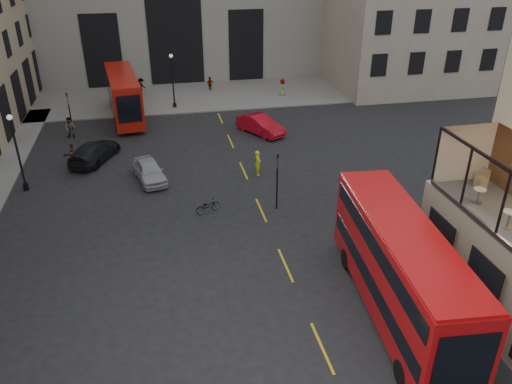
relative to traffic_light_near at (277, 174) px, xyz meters
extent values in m
plane|color=black|center=(1.00, -12.00, -2.42)|extent=(140.00, 140.00, 0.00)
cube|color=black|center=(5.98, -12.00, -0.42)|extent=(0.08, 9.20, 3.00)
cube|color=beige|center=(7.50, -7.00, 3.62)|extent=(3.00, 0.04, 2.90)
cube|color=slate|center=(6.00, -12.00, 2.28)|extent=(0.12, 10.00, 0.18)
cube|color=black|center=(6.00, -12.00, 5.03)|extent=(0.12, 10.00, 0.10)
cube|color=black|center=(-4.00, 30.96, 2.58)|extent=(6.00, 0.12, 10.00)
cube|color=black|center=(-12.00, 30.96, 1.58)|extent=(4.00, 0.12, 8.00)
cube|color=black|center=(4.00, 30.96, 1.58)|extent=(4.00, 0.12, 8.00)
cube|color=slate|center=(-5.00, 26.00, -2.36)|extent=(40.00, 12.00, 0.12)
cylinder|color=black|center=(0.00, 0.00, -1.02)|extent=(0.10, 0.10, 2.80)
imported|color=black|center=(0.00, 0.00, 0.88)|extent=(0.16, 0.20, 1.00)
cylinder|color=black|center=(-14.00, 16.00, -1.02)|extent=(0.10, 0.10, 2.80)
imported|color=black|center=(-14.00, 16.00, 0.88)|extent=(0.16, 0.20, 1.00)
cylinder|color=black|center=(-16.00, 6.00, 0.08)|extent=(0.14, 0.14, 5.00)
cylinder|color=black|center=(-16.00, 6.00, -2.17)|extent=(0.36, 0.36, 0.50)
sphere|color=silver|center=(-16.00, 6.00, 2.73)|extent=(0.36, 0.36, 0.36)
cylinder|color=black|center=(-5.00, 22.00, 0.08)|extent=(0.14, 0.14, 5.00)
cylinder|color=black|center=(-5.00, 22.00, -2.17)|extent=(0.36, 0.36, 0.50)
sphere|color=silver|center=(-5.00, 22.00, 2.73)|extent=(0.36, 0.36, 0.36)
cube|color=#A80B0E|center=(2.90, -10.50, 0.01)|extent=(3.58, 11.58, 4.04)
cube|color=black|center=(2.90, -10.50, -0.56)|extent=(3.57, 10.97, 0.83)
cube|color=black|center=(2.90, -10.50, 1.25)|extent=(3.57, 10.97, 0.83)
cube|color=#A80B0E|center=(2.90, -10.50, 2.06)|extent=(3.46, 11.35, 0.12)
cylinder|color=black|center=(2.05, -6.77, -1.91)|extent=(0.38, 1.06, 1.04)
cylinder|color=black|center=(4.39, -6.97, -1.91)|extent=(0.38, 1.06, 1.04)
cylinder|color=black|center=(1.38, -14.38, -1.91)|extent=(0.38, 1.06, 1.04)
cylinder|color=black|center=(3.72, -14.58, -1.91)|extent=(0.38, 1.06, 1.04)
cube|color=#A9140B|center=(-9.66, 19.91, -0.17)|extent=(3.61, 10.76, 3.74)
cube|color=black|center=(-9.66, 19.91, -0.70)|extent=(3.59, 10.19, 0.77)
cube|color=black|center=(-9.66, 19.91, 0.98)|extent=(3.59, 10.19, 0.77)
cube|color=#A9140B|center=(-9.66, 19.91, 1.73)|extent=(3.49, 10.54, 0.12)
cylinder|color=black|center=(-11.13, 23.14, -1.95)|extent=(0.38, 0.98, 0.96)
cylinder|color=black|center=(-8.99, 23.39, -1.95)|extent=(0.38, 0.98, 0.96)
cylinder|color=black|center=(-10.30, 16.12, -1.95)|extent=(0.38, 0.98, 0.96)
cylinder|color=black|center=(-8.16, 16.37, -1.95)|extent=(0.38, 0.98, 0.96)
imported|color=#A8A9B0|center=(-7.73, 5.79, -1.70)|extent=(2.63, 4.55, 1.46)
imported|color=#B40B18|center=(1.84, 13.30, -1.64)|extent=(3.84, 4.98, 1.58)
imported|color=black|center=(-11.76, 10.16, -1.66)|extent=(4.12, 5.66, 1.52)
imported|color=gray|center=(-4.29, 0.47, -2.00)|extent=(1.71, 1.12, 0.85)
imported|color=yellow|center=(-0.12, 5.15, -1.50)|extent=(0.49, 0.70, 1.85)
imported|color=gray|center=(-14.11, 15.57, -1.52)|extent=(1.05, 0.93, 1.81)
imported|color=gray|center=(-8.18, 27.04, -1.48)|extent=(1.30, 1.40, 1.89)
imported|color=gray|center=(-0.78, 27.31, -1.64)|extent=(1.00, 0.72, 1.57)
imported|color=gray|center=(6.52, 23.83, -1.51)|extent=(0.68, 0.96, 1.84)
imported|color=gray|center=(-13.34, 9.83, -1.62)|extent=(0.59, 0.69, 1.61)
cylinder|color=beige|center=(6.92, -11.45, 2.90)|extent=(0.60, 0.60, 0.04)
cylinder|color=slate|center=(6.92, -11.45, 2.54)|extent=(0.08, 0.08, 0.70)
cylinder|color=slate|center=(6.92, -11.45, 2.19)|extent=(0.44, 0.44, 0.03)
cylinder|color=white|center=(6.99, -9.28, 2.85)|extent=(0.56, 0.56, 0.04)
cylinder|color=slate|center=(6.99, -9.28, 2.52)|extent=(0.07, 0.07, 0.65)
cylinder|color=slate|center=(6.99, -9.28, 2.19)|extent=(0.41, 0.41, 0.03)
cube|color=tan|center=(8.07, -7.88, 2.42)|extent=(0.51, 0.51, 0.49)
cube|color=tan|center=(8.28, -7.85, 2.89)|extent=(0.09, 0.46, 0.44)
camera|label=1|loc=(-6.91, -26.67, 13.01)|focal=35.00mm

